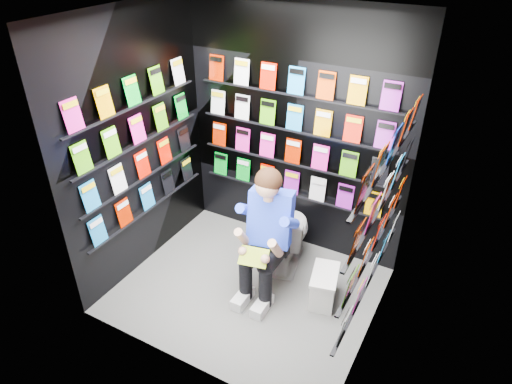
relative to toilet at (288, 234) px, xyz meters
The scene contains 14 objects.
floor 0.71m from the toilet, 104.15° to the right, with size 2.40×2.40×0.00m, color #555553.
ceiling 2.31m from the toilet, 104.15° to the right, with size 2.40×2.40×0.00m, color white.
wall_back 1.03m from the toilet, 109.77° to the left, with size 2.40×0.04×2.60m, color black.
wall_front 1.85m from the toilet, 95.33° to the right, with size 2.40×0.04×2.60m, color black.
wall_left 1.74m from the toilet, 156.45° to the right, with size 0.04×2.00×2.60m, color black.
wall_right 1.52m from the toilet, 29.20° to the right, with size 0.04×2.00×2.60m, color black.
comics_back 1.02m from the toilet, 111.19° to the left, with size 2.10×0.06×1.37m, color #E81100, non-canonical shape.
comics_left 1.72m from the toilet, 155.97° to the right, with size 0.06×1.70×1.37m, color #E81100, non-canonical shape.
comics_right 1.51m from the toilet, 29.91° to the right, with size 0.06×1.70×1.37m, color #E81100, non-canonical shape.
toilet is the anchor object (origin of this frame).
longbox 0.69m from the toilet, 32.19° to the right, with size 0.22×0.40×0.30m, color silver.
longbox_lid 0.66m from the toilet, 32.19° to the right, with size 0.24×0.42×0.03m, color silver.
reader 0.57m from the toilet, 90.00° to the right, with size 0.55×0.80×1.48m, color blue, non-canonical shape.
held_comic 0.76m from the toilet, 90.00° to the right, with size 0.26×0.01×0.18m, color #27A018.
Camera 1 is at (1.70, -2.94, 3.18)m, focal length 32.00 mm.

